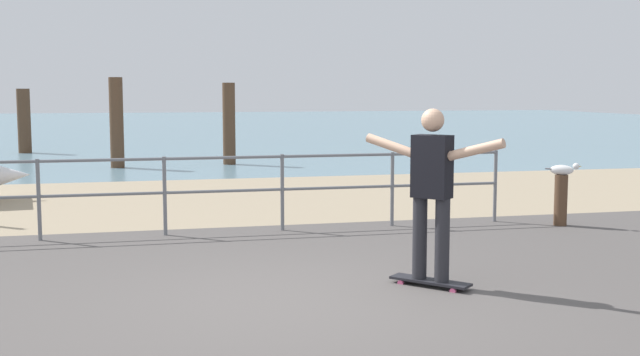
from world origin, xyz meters
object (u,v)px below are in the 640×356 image
at_px(skateboarder, 432,184).
at_px(seagull, 563,170).
at_px(bollard_short, 561,201).
at_px(skateboard, 430,281).

height_order(skateboarder, seagull, skateboarder).
relative_size(skateboarder, seagull, 4.06).
bearing_deg(skateboarder, bollard_short, 43.12).
height_order(skateboarder, bollard_short, skateboarder).
relative_size(skateboarder, bollard_short, 2.26).
bearing_deg(bollard_short, skateboard, -136.88).
xyz_separation_m(skateboard, skateboarder, (-0.00, -0.00, 0.95)).
distance_m(skateboarder, seagull, 4.17).
bearing_deg(seagull, skateboarder, -137.11).
relative_size(bollard_short, seagull, 1.80).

